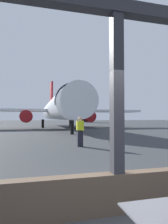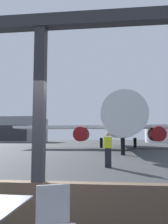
% 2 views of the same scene
% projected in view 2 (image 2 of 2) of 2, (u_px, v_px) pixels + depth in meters
% --- Properties ---
extents(ground_plane, '(220.00, 220.00, 0.00)m').
position_uv_depth(ground_plane, '(104.00, 146.00, 43.64)').
color(ground_plane, '#383A3D').
extents(window_frame, '(9.03, 0.24, 3.78)m').
position_uv_depth(window_frame, '(39.00, 147.00, 4.27)').
color(window_frame, brown).
rests_on(window_frame, ground).
extents(cafe_chair_window_right, '(0.50, 0.50, 0.91)m').
position_uv_depth(cafe_chair_window_right, '(54.00, 220.00, 2.70)').
color(cafe_chair_window_right, '#B2B2B7').
rests_on(cafe_chair_window_right, ground).
extents(airplane, '(29.06, 31.97, 10.02)m').
position_uv_depth(airplane, '(118.00, 125.00, 32.28)').
color(airplane, silver).
rests_on(airplane, ground).
extents(ground_crew_worker, '(0.40, 0.51, 1.74)m').
position_uv_depth(ground_crew_worker, '(108.00, 149.00, 11.75)').
color(ground_crew_worker, black).
rests_on(ground_crew_worker, ground).
extents(distant_hangar, '(20.08, 14.10, 8.37)m').
position_uv_depth(distant_hangar, '(15.00, 130.00, 83.36)').
color(distant_hangar, gray).
rests_on(distant_hangar, ground).
extents(fuel_storage_tank, '(8.00, 8.00, 5.29)m').
position_uv_depth(fuel_storage_tank, '(158.00, 134.00, 71.89)').
color(fuel_storage_tank, white).
rests_on(fuel_storage_tank, ground).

